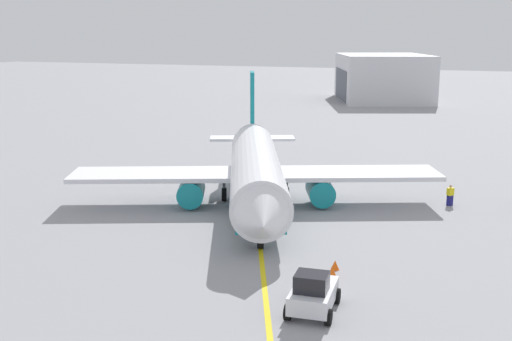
% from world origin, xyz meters
% --- Properties ---
extents(ground_plane, '(400.00, 400.00, 0.00)m').
position_xyz_m(ground_plane, '(0.00, 0.00, 0.00)').
color(ground_plane, '#939399').
extents(airplane, '(30.21, 29.27, 9.98)m').
position_xyz_m(airplane, '(-0.42, -0.17, 2.81)').
color(airplane, white).
rests_on(airplane, ground).
extents(pushback_tug, '(3.76, 2.58, 2.20)m').
position_xyz_m(pushback_tug, '(17.28, 9.69, 1.01)').
color(pushback_tug, silver).
rests_on(pushback_tug, ground).
extents(refueling_worker, '(0.63, 0.60, 1.71)m').
position_xyz_m(refueling_worker, '(-6.09, 14.52, 0.82)').
color(refueling_worker, navy).
rests_on(refueling_worker, ground).
extents(safety_cone_nose, '(0.52, 0.52, 0.58)m').
position_xyz_m(safety_cone_nose, '(11.19, 9.31, 0.29)').
color(safety_cone_nose, '#F2590F').
rests_on(safety_cone_nose, ground).
extents(safety_cone_wingtip, '(0.63, 0.63, 0.70)m').
position_xyz_m(safety_cone_wingtip, '(12.65, 9.51, 0.35)').
color(safety_cone_wingtip, '#F2590F').
rests_on(safety_cone_wingtip, ground).
extents(distant_hangar, '(27.80, 24.00, 9.33)m').
position_xyz_m(distant_hangar, '(-85.37, -5.07, 4.66)').
color(distant_hangar, silver).
rests_on(distant_hangar, ground).
extents(taxi_line_marking, '(61.76, 26.00, 0.01)m').
position_xyz_m(taxi_line_marking, '(0.00, 0.00, 0.01)').
color(taxi_line_marking, yellow).
rests_on(taxi_line_marking, ground).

